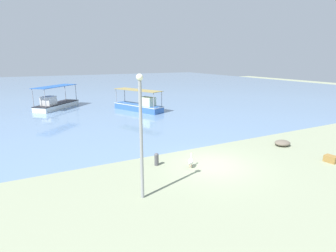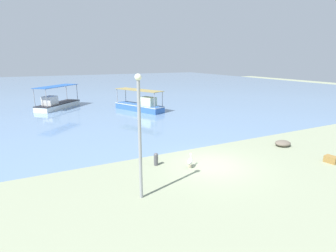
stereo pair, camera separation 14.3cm
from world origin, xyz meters
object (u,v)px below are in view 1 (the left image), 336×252
fishing_boat_center (140,105)px  mooring_bollard (157,159)px  fishing_boat_far_right (56,104)px  lamp_post (141,131)px  cargo_crate (331,159)px  pelican (191,161)px  net_pile (282,143)px

fishing_boat_center → mooring_bollard: fishing_boat_center is taller
fishing_boat_center → fishing_boat_far_right: 10.56m
mooring_bollard → lamp_post: bearing=-124.1°
mooring_bollard → cargo_crate: mooring_bollard is taller
pelican → net_pile: bearing=2.3°
pelican → net_pile: pelican is taller
fishing_boat_far_right → lamp_post: (1.66, -24.78, 2.43)m
fishing_boat_center → cargo_crate: size_ratio=10.09×
pelican → mooring_bollard: size_ratio=1.06×
mooring_bollard → net_pile: (9.41, -0.83, -0.20)m
net_pile → cargo_crate: 3.43m
fishing_boat_center → cargo_crate: fishing_boat_center is taller
pelican → net_pile: (7.81, 0.32, -0.18)m
lamp_post → mooring_bollard: bearing=55.9°
lamp_post → cargo_crate: (11.50, -1.22, -2.86)m
fishing_boat_center → pelican: 17.31m
fishing_boat_far_right → cargo_crate: size_ratio=8.94×
fishing_boat_far_right → net_pile: fishing_boat_far_right is taller
fishing_boat_center → mooring_bollard: bearing=-107.6°
fishing_boat_far_right → net_pile: (13.14, -22.57, -0.43)m
pelican → fishing_boat_center: bearing=78.6°
mooring_bollard → fishing_boat_far_right: bearing=99.7°
fishing_boat_center → fishing_boat_far_right: fishing_boat_far_right is taller
fishing_boat_far_right → lamp_post: size_ratio=1.10×
fishing_boat_far_right → cargo_crate: (13.17, -26.00, -0.43)m
mooring_bollard → net_pile: bearing=-5.1°
lamp_post → mooring_bollard: lamp_post is taller
lamp_post → net_pile: size_ratio=4.77×
fishing_boat_center → net_pile: bearing=-75.2°
cargo_crate → fishing_boat_center: bearing=102.4°
fishing_boat_far_right → mooring_bollard: (3.72, -21.73, -0.23)m
fishing_boat_far_right → lamp_post: 24.95m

